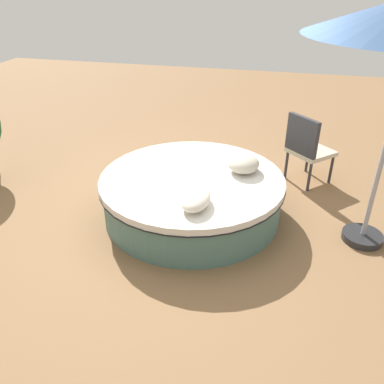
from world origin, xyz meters
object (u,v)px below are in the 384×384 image
object	(u,v)px
throw_pillow_0	(196,199)
patio_chair	(307,146)
throw_pillow_1	(243,163)
round_bed	(192,195)

from	to	relation	value
throw_pillow_0	patio_chair	bearing A→B (deg)	-32.03
throw_pillow_0	throw_pillow_1	distance (m)	0.99
round_bed	patio_chair	xyz separation A→B (m)	(1.17, -1.31, 0.30)
round_bed	patio_chair	size ratio (longest dim) A/B	2.23
round_bed	throw_pillow_1	size ratio (longest dim) A/B	5.13
round_bed	throw_pillow_0	size ratio (longest dim) A/B	4.52
throw_pillow_0	patio_chair	xyz separation A→B (m)	(1.79, -1.12, -0.04)
round_bed	throw_pillow_0	xyz separation A→B (m)	(-0.62, -0.19, 0.33)
round_bed	throw_pillow_1	world-z (taller)	throw_pillow_1
patio_chair	throw_pillow_0	bearing A→B (deg)	-77.32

